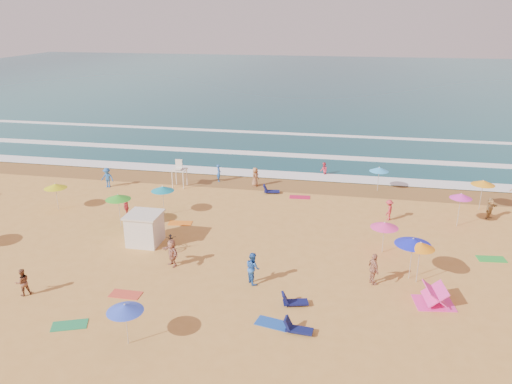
# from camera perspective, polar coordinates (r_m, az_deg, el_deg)

# --- Properties ---
(ground) EXTENTS (220.00, 220.00, 0.00)m
(ground) POSITION_cam_1_polar(r_m,az_deg,el_deg) (33.81, -4.33, -5.62)
(ground) COLOR gold
(ground) RESTS_ON ground
(ocean) EXTENTS (220.00, 140.00, 0.18)m
(ocean) POSITION_cam_1_polar(r_m,az_deg,el_deg) (114.62, 6.99, 12.39)
(ocean) COLOR #0C4756
(ocean) RESTS_ON ground
(wet_sand) EXTENTS (220.00, 220.00, 0.00)m
(wet_sand) POSITION_cam_1_polar(r_m,az_deg,el_deg) (45.10, -0.17, 1.07)
(wet_sand) COLOR olive
(wet_sand) RESTS_ON ground
(surf_foam) EXTENTS (200.00, 18.70, 0.05)m
(surf_foam) POSITION_cam_1_polar(r_m,az_deg,el_deg) (53.37, 1.68, 4.15)
(surf_foam) COLOR white
(surf_foam) RESTS_ON ground
(cabana) EXTENTS (2.00, 2.00, 2.00)m
(cabana) POSITION_cam_1_polar(r_m,az_deg,el_deg) (33.84, -12.59, -4.19)
(cabana) COLOR silver
(cabana) RESTS_ON ground
(cabana_roof) EXTENTS (2.20, 2.20, 0.12)m
(cabana_roof) POSITION_cam_1_polar(r_m,az_deg,el_deg) (33.43, -12.72, -2.53)
(cabana_roof) COLOR silver
(cabana_roof) RESTS_ON cabana
(bicycle) EXTENTS (1.34, 2.01, 1.00)m
(bicycle) POSITION_cam_1_polar(r_m,az_deg,el_deg) (33.11, -9.69, -5.48)
(bicycle) COLOR black
(bicycle) RESTS_ON ground
(lifeguard_stand) EXTENTS (1.20, 1.20, 2.10)m
(lifeguard_stand) POSITION_cam_1_polar(r_m,az_deg,el_deg) (44.30, -8.74, 1.91)
(lifeguard_stand) COLOR white
(lifeguard_stand) RESTS_ON ground
(beach_umbrellas) EXTENTS (53.25, 26.56, 0.80)m
(beach_umbrellas) POSITION_cam_1_polar(r_m,az_deg,el_deg) (32.12, -0.13, -2.78)
(beach_umbrellas) COLOR #339121
(beach_umbrellas) RESTS_ON ground
(loungers) EXTENTS (58.94, 26.48, 0.34)m
(loungers) POSITION_cam_1_polar(r_m,az_deg,el_deg) (29.03, 9.75, -10.06)
(loungers) COLOR #0D1245
(loungers) RESTS_ON ground
(towels) EXTENTS (42.29, 21.96, 0.03)m
(towels) POSITION_cam_1_polar(r_m,az_deg,el_deg) (30.65, -1.39, -8.38)
(towels) COLOR #AE1526
(towels) RESTS_ON ground
(beachgoers) EXTENTS (45.35, 25.38, 2.13)m
(beachgoers) POSITION_cam_1_polar(r_m,az_deg,el_deg) (36.06, -0.62, -2.45)
(beachgoers) COLOR #C9323E
(beachgoers) RESTS_ON ground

